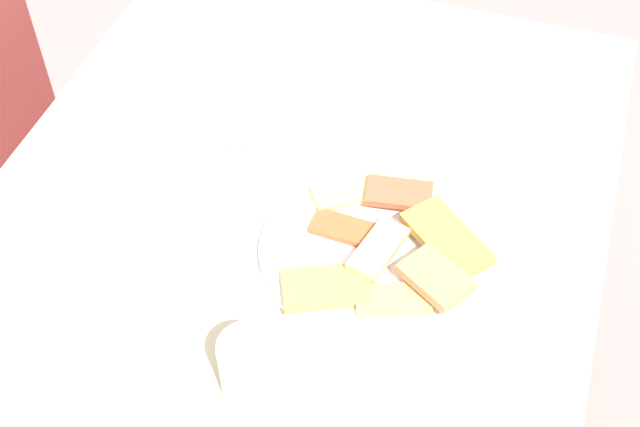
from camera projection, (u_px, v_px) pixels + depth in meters
name	position (u px, v px, depth m)	size (l,w,h in m)	color
dining_table	(292.00, 241.00, 1.34)	(1.14, 0.91, 0.71)	beige
pide_platter	(374.00, 249.00, 1.22)	(0.31, 0.33, 0.04)	white
salad_plate_greens	(90.00, 296.00, 1.16)	(0.21, 0.21, 0.06)	white
drinking_glass	(250.00, 368.00, 1.05)	(0.08, 0.08, 0.10)	silver
paper_napkin	(249.00, 107.00, 1.43)	(0.14, 0.14, 0.00)	white
fork	(259.00, 108.00, 1.42)	(0.17, 0.02, 0.01)	silver
spoon	(239.00, 103.00, 1.43)	(0.20, 0.02, 0.01)	silver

